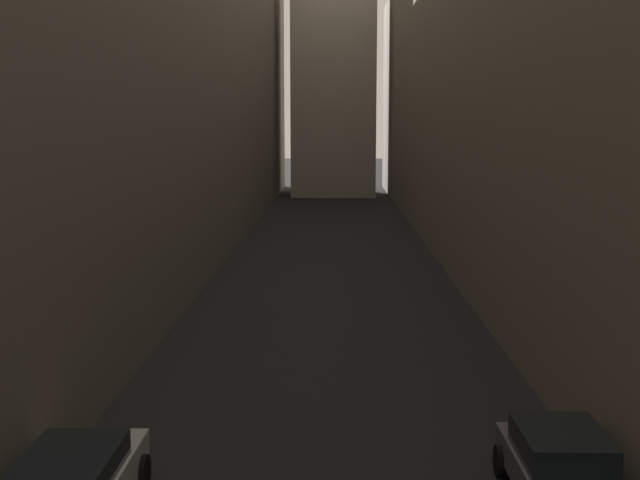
# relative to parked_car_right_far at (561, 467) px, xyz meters

# --- Properties ---
(ground_plane) EXTENTS (264.00, 264.00, 0.00)m
(ground_plane) POSITION_rel_parked_car_right_far_xyz_m (-4.40, 23.84, -0.76)
(ground_plane) COLOR black
(building_block_left) EXTENTS (12.87, 108.00, 20.97)m
(building_block_left) POSITION_rel_parked_car_right_far_xyz_m (-16.33, 25.84, 9.72)
(building_block_left) COLOR #60594F
(building_block_left) RESTS_ON ground
(building_block_right) EXTENTS (10.07, 108.00, 19.53)m
(building_block_right) POSITION_rel_parked_car_right_far_xyz_m (6.14, 25.84, 9.00)
(building_block_right) COLOR #756B5B
(building_block_right) RESTS_ON ground
(parked_car_right_far) EXTENTS (1.90, 4.00, 1.45)m
(parked_car_right_far) POSITION_rel_parked_car_right_far_xyz_m (0.00, 0.00, 0.00)
(parked_car_right_far) COLOR #4C4C51
(parked_car_right_far) RESTS_ON ground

